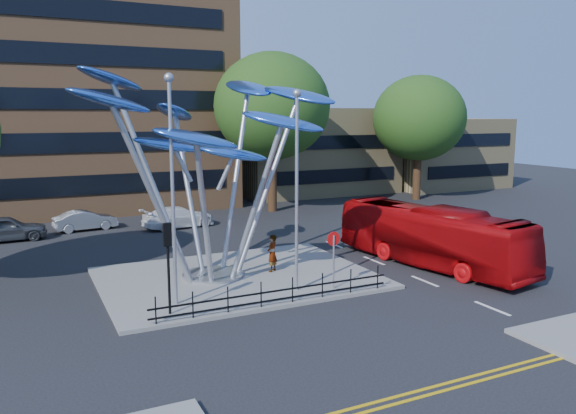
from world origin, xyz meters
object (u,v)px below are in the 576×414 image
pedestrian (272,253)px  no_entry_sign_island (334,250)px  red_bus (431,236)px  leaf_sculpture (207,128)px  parked_car_mid (85,220)px  tree_right (272,106)px  parked_car_left (5,228)px  street_lamp_right (297,173)px  tree_far (419,118)px  parked_car_right (179,217)px  street_lamp_left (172,171)px  traffic_light_island (168,249)px

pedestrian → no_entry_sign_island: bearing=70.4°
no_entry_sign_island → red_bus: (6.50, 1.53, -0.32)m
leaf_sculpture → pedestrian: bearing=-12.9°
no_entry_sign_island → parked_car_mid: bearing=113.6°
tree_right → red_bus: size_ratio=1.13×
parked_car_left → tree_right: bearing=-84.8°
no_entry_sign_island → parked_car_left: no_entry_sign_island is taller
pedestrian → parked_car_left: 17.47m
street_lamp_right → parked_car_mid: bearing=110.0°
red_bus → parked_car_left: red_bus is taller
tree_far → parked_car_right: 23.36m
street_lamp_right → parked_car_left: (-11.08, 16.32, -4.32)m
street_lamp_left → tree_far: bearing=34.9°
parked_car_mid → no_entry_sign_island: bearing=-163.8°
tree_far → street_lamp_right: tree_far is taller
leaf_sculpture → pedestrian: size_ratio=7.27×
street_lamp_right → red_bus: size_ratio=0.78×
tree_right → parked_car_left: (-18.58, -2.68, -7.26)m
parked_car_left → parked_car_right: 10.34m
tree_far → red_bus: tree_far is taller
pedestrian → parked_car_mid: (-6.71, 14.65, -0.38)m
red_bus → pedestrian: red_bus is taller
no_entry_sign_island → parked_car_left: bearing=126.8°
street_lamp_right → street_lamp_left: bearing=174.3°
parked_car_mid → parked_car_right: (5.69, -1.78, 0.05)m
leaf_sculpture → pedestrian: (2.83, -0.65, -5.85)m
leaf_sculpture → street_lamp_left: leaf_sculpture is taller
tree_right → tree_far: bearing=0.0°
red_bus → pedestrian: 8.00m
traffic_light_island → red_bus: traffic_light_island is taller
tree_right → tree_far: size_ratio=1.12×
leaf_sculpture → street_lamp_left: bearing=-127.4°
tree_right → parked_car_mid: tree_right is taller
tree_far → red_bus: bearing=-126.9°
tree_right → parked_car_right: 11.47m
tree_far → street_lamp_right: size_ratio=1.30×
tree_right → red_bus: (0.50, -17.95, -6.55)m
no_entry_sign_island → red_bus: red_bus is taller
leaf_sculpture → red_bus: leaf_sculpture is taller
tree_right → tree_far: 14.03m
leaf_sculpture → street_lamp_left: (-2.43, -3.18, -1.52)m
street_lamp_right → no_entry_sign_island: street_lamp_right is taller
parked_car_mid → parked_car_right: size_ratio=0.82×
leaf_sculpture → parked_car_right: size_ratio=2.63×
street_lamp_left → pedestrian: (5.26, 2.53, -4.33)m
tree_far → no_entry_sign_island: 28.42m
parked_car_left → pedestrian: bearing=-142.5°
tree_far → pedestrian: (-21.24, -15.97, -6.08)m
street_lamp_right → parked_car_left: street_lamp_right is taller
leaf_sculpture → parked_car_left: size_ratio=2.80×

